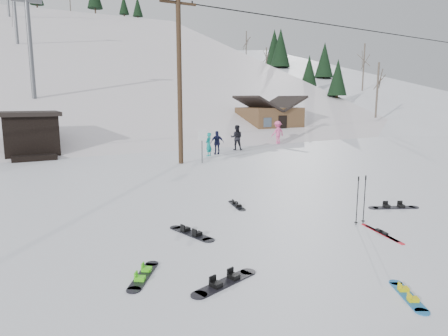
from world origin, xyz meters
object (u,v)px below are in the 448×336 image
utility_pole (179,77)px  hero_snowboard (408,296)px  hero_skis (382,233)px  cabin (269,121)px

utility_pole → hero_snowboard: size_ratio=7.62×
hero_snowboard → utility_pole: bearing=20.9°
hero_snowboard → hero_skis: hero_snowboard is taller
cabin → hero_skis: bearing=-118.9°
utility_pole → cabin: (13.00, 10.00, -3.20)m
hero_skis → cabin: bearing=74.7°
cabin → hero_snowboard: 30.08m
utility_pole → cabin: size_ratio=1.67×
utility_pole → cabin: 16.71m
cabin → hero_skis: (-12.87, -23.31, -1.46)m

